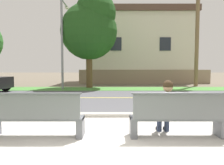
% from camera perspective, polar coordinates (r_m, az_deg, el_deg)
% --- Properties ---
extents(ground_plane, '(140.00, 140.00, 0.00)m').
position_cam_1_polar(ground_plane, '(12.08, -0.60, -3.29)').
color(ground_plane, '#665B4C').
extents(sidewalk_pavement, '(44.00, 3.60, 0.01)m').
position_cam_1_polar(sidewalk_pavement, '(4.63, -1.51, -14.95)').
color(sidewalk_pavement, beige).
rests_on(sidewalk_pavement, ground_plane).
extents(curb_edge, '(44.00, 0.30, 0.11)m').
position_cam_1_polar(curb_edge, '(6.50, -1.07, -8.99)').
color(curb_edge, '#ADA89E').
rests_on(curb_edge, ground_plane).
extents(street_asphalt, '(52.00, 8.00, 0.01)m').
position_cam_1_polar(street_asphalt, '(10.59, -0.68, -4.27)').
color(street_asphalt, '#515156').
rests_on(street_asphalt, ground_plane).
extents(road_centre_line, '(48.00, 0.14, 0.01)m').
position_cam_1_polar(road_centre_line, '(10.59, -0.68, -4.25)').
color(road_centre_line, '#E0CC4C').
rests_on(road_centre_line, ground_plane).
extents(far_verge_grass, '(48.00, 2.80, 0.02)m').
position_cam_1_polar(far_verge_grass, '(15.37, -0.49, -1.73)').
color(far_verge_grass, '#478438').
rests_on(far_verge_grass, ground_plane).
extents(bench_left, '(2.05, 0.48, 1.01)m').
position_cam_1_polar(bench_left, '(4.77, -20.53, -8.92)').
color(bench_left, slate).
rests_on(bench_left, ground_plane).
extents(bench_right, '(2.05, 0.48, 1.01)m').
position_cam_1_polar(bench_right, '(4.70, 17.79, -9.06)').
color(bench_right, slate).
rests_on(bench_right, ground_plane).
extents(seated_person_olive, '(0.52, 0.68, 1.25)m').
position_cam_1_polar(seated_person_olive, '(4.76, 14.80, -6.24)').
color(seated_person_olive, '#333D56').
rests_on(seated_person_olive, ground_plane).
extents(streetlamp, '(0.24, 2.10, 6.63)m').
position_cam_1_polar(streetlamp, '(15.70, -13.62, 12.21)').
color(streetlamp, gray).
rests_on(streetlamp, ground_plane).
extents(shade_tree_left, '(4.41, 4.41, 7.27)m').
position_cam_1_polar(shade_tree_left, '(16.55, -6.01, 15.06)').
color(shade_tree_left, brown).
rests_on(shade_tree_left, ground_plane).
extents(garden_wall, '(13.00, 0.36, 1.40)m').
position_cam_1_polar(garden_wall, '(20.69, 8.92, 1.58)').
color(garden_wall, gray).
rests_on(garden_wall, ground_plane).
extents(house_across_street, '(11.66, 6.91, 7.75)m').
position_cam_1_polar(house_across_street, '(23.91, 6.78, 9.63)').
color(house_across_street, beige).
rests_on(house_across_street, ground_plane).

